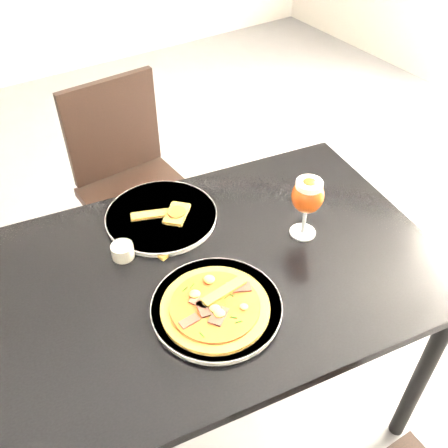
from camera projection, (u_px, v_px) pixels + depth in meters
ground at (272, 365)px, 1.97m from camera, size 6.00×6.00×0.00m
dining_table at (217, 288)px, 1.40m from camera, size 1.31×0.97×0.75m
chair_far at (133, 182)px, 2.05m from camera, size 0.43×0.43×0.89m
plate_main at (216, 307)px, 1.22m from camera, size 0.43×0.43×0.02m
pizza at (215, 307)px, 1.20m from camera, size 0.27×0.27×0.03m
plate_second at (161, 216)px, 1.48m from camera, size 0.39×0.39×0.02m
crust_scraps at (168, 214)px, 1.47m from camera, size 0.18×0.13×0.01m
loose_crust at (174, 247)px, 1.39m from camera, size 0.11×0.06×0.01m
sauce_cup at (123, 251)px, 1.35m from camera, size 0.06×0.06×0.04m
beer_glass at (308, 196)px, 1.35m from camera, size 0.09×0.09×0.19m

